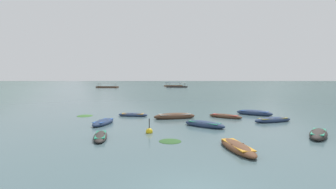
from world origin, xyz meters
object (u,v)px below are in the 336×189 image
(rowboat_3, at_px, (318,134))
(rowboat_6, at_px, (254,113))
(mooring_buoy, at_px, (149,131))
(rowboat_0, at_px, (133,115))
(rowboat_4, at_px, (103,122))
(rowboat_9, at_px, (273,120))
(ferry_2, at_px, (107,87))
(ferry_1, at_px, (173,86))
(ferry_0, at_px, (177,87))
(rowboat_7, at_px, (225,116))
(rowboat_2, at_px, (237,147))
(rowboat_1, at_px, (204,124))
(rowboat_8, at_px, (100,136))
(rowboat_5, at_px, (175,116))

(rowboat_3, height_order, rowboat_6, rowboat_6)
(rowboat_3, bearing_deg, mooring_buoy, 175.15)
(rowboat_0, xyz_separation_m, mooring_buoy, (2.53, -8.19, -0.03))
(rowboat_4, relative_size, mooring_buoy, 3.01)
(rowboat_9, height_order, ferry_2, ferry_2)
(rowboat_3, distance_m, ferry_1, 129.49)
(rowboat_4, bearing_deg, rowboat_6, 22.63)
(ferry_0, bearing_deg, rowboat_4, -94.12)
(rowboat_0, xyz_separation_m, rowboat_6, (12.97, 1.30, 0.07))
(rowboat_0, relative_size, ferry_2, 0.30)
(ferry_0, bearing_deg, rowboat_7, -87.96)
(rowboat_2, bearing_deg, mooring_buoy, 140.70)
(rowboat_1, relative_size, mooring_buoy, 3.00)
(ferry_2, bearing_deg, rowboat_8, -75.11)
(rowboat_7, xyz_separation_m, mooring_buoy, (-6.88, -7.33, -0.04))
(rowboat_6, distance_m, ferry_1, 119.00)
(rowboat_2, bearing_deg, ferry_2, 108.59)
(rowboat_6, bearing_deg, rowboat_4, -157.37)
(rowboat_2, xyz_separation_m, rowboat_8, (-8.14, 2.47, -0.02))
(rowboat_0, distance_m, rowboat_4, 5.13)
(rowboat_7, bearing_deg, rowboat_3, -61.82)
(ferry_2, height_order, mooring_buoy, ferry_2)
(ferry_1, bearing_deg, mooring_buoy, -90.59)
(rowboat_2, height_order, rowboat_5, rowboat_5)
(rowboat_4, bearing_deg, rowboat_3, -15.49)
(rowboat_6, bearing_deg, rowboat_9, -87.34)
(rowboat_4, relative_size, ferry_0, 0.33)
(rowboat_9, bearing_deg, ferry_0, 94.08)
(ferry_2, bearing_deg, mooring_buoy, -73.32)
(rowboat_9, bearing_deg, rowboat_0, 166.16)
(rowboat_6, distance_m, ferry_0, 98.94)
(rowboat_2, bearing_deg, rowboat_5, 106.98)
(rowboat_3, distance_m, mooring_buoy, 11.37)
(rowboat_1, xyz_separation_m, rowboat_4, (-8.48, 0.88, -0.02))
(rowboat_0, distance_m, ferry_1, 120.01)
(ferry_0, bearing_deg, rowboat_0, -93.33)
(rowboat_6, relative_size, ferry_2, 0.36)
(rowboat_0, height_order, rowboat_1, rowboat_1)
(ferry_1, distance_m, ferry_2, 41.15)
(rowboat_1, height_order, mooring_buoy, mooring_buoy)
(rowboat_4, relative_size, rowboat_9, 0.90)
(rowboat_9, xyz_separation_m, ferry_1, (-9.34, 123.19, 0.27))
(rowboat_3, height_order, ferry_1, ferry_1)
(rowboat_5, bearing_deg, rowboat_3, -39.00)
(rowboat_8, height_order, rowboat_9, rowboat_9)
(rowboat_8, height_order, ferry_0, ferry_0)
(rowboat_2, relative_size, rowboat_3, 1.10)
(rowboat_2, xyz_separation_m, rowboat_4, (-9.43, 7.58, 0.01))
(rowboat_1, bearing_deg, rowboat_8, -149.51)
(ferry_0, height_order, ferry_1, same)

